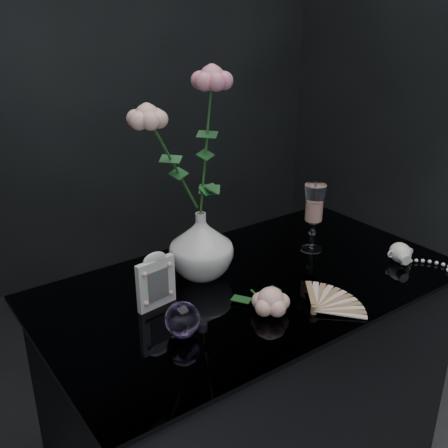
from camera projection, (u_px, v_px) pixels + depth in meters
table at (250, 402)px, 1.46m from camera, size 1.05×0.58×0.76m
vase at (201, 245)px, 1.31m from camera, size 0.19×0.19×0.17m
wine_glass at (313, 218)px, 1.44m from camera, size 0.08×0.08×0.19m
picture_frame at (156, 280)px, 1.18m from camera, size 0.11×0.09×0.14m
paperweight at (183, 319)px, 1.09m from camera, size 0.10×0.10×0.07m
paper_fan at (314, 309)px, 1.17m from camera, size 0.29×0.26×0.02m
loose_rose at (271, 301)px, 1.16m from camera, size 0.21×0.23×0.06m
pearl_jar at (400, 252)px, 1.40m from camera, size 0.25×0.25×0.06m
roses at (188, 144)px, 1.18m from camera, size 0.26×0.12×0.39m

